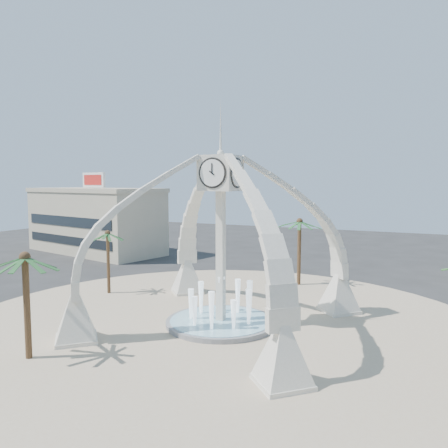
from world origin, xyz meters
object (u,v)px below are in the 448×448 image
at_px(fountain, 221,321).
at_px(palm_west, 108,234).
at_px(palm_north, 300,222).
at_px(clock_tower, 221,237).
at_px(palm_south, 25,259).

relative_size(fountain, palm_west, 1.26).
bearing_deg(palm_north, clock_tower, -95.70).
relative_size(fountain, palm_south, 1.17).
distance_m(fountain, palm_west, 15.03).
bearing_deg(clock_tower, palm_south, -125.56).
bearing_deg(palm_south, clock_tower, 54.44).
bearing_deg(fountain, palm_west, 165.07).
relative_size(palm_north, palm_south, 1.06).
bearing_deg(fountain, palm_north, 84.30).
bearing_deg(palm_west, fountain, -14.93).
height_order(palm_west, palm_south, palm_south).
xyz_separation_m(palm_north, palm_south, (-8.94, -25.25, -0.42)).
bearing_deg(clock_tower, fountain, 90.00).
xyz_separation_m(fountain, palm_south, (-7.47, -10.45, 5.71)).
height_order(fountain, palm_south, palm_south).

